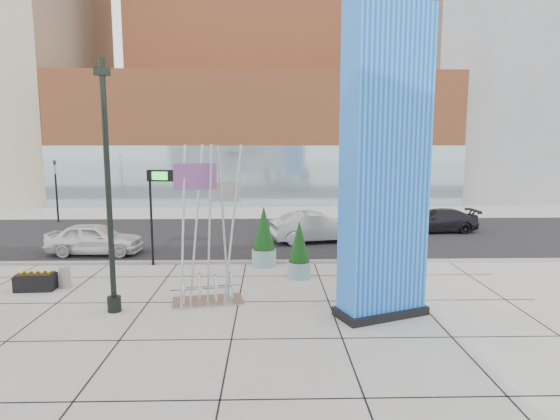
{
  "coord_description": "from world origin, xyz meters",
  "views": [
    {
      "loc": [
        2.03,
        -15.99,
        5.27
      ],
      "look_at": [
        2.45,
        2.0,
        2.65
      ],
      "focal_mm": 30.0,
      "sensor_mm": 36.0,
      "label": 1
    }
  ],
  "objects_px": {
    "public_art_sculpture": "(208,262)",
    "car_silver_mid": "(316,227)",
    "blue_pylon": "(385,171)",
    "overhead_street_sign": "(167,184)",
    "car_white_west": "(95,239)",
    "concrete_bollard": "(65,277)",
    "lamp_post": "(109,212)"
  },
  "relations": [
    {
      "from": "blue_pylon",
      "to": "car_white_west",
      "type": "bearing_deg",
      "value": 123.39
    },
    {
      "from": "lamp_post",
      "to": "concrete_bollard",
      "type": "relative_size",
      "value": 9.81
    },
    {
      "from": "concrete_bollard",
      "to": "car_white_west",
      "type": "relative_size",
      "value": 0.18
    },
    {
      "from": "car_white_west",
      "to": "car_silver_mid",
      "type": "distance_m",
      "value": 11.03
    },
    {
      "from": "concrete_bollard",
      "to": "car_white_west",
      "type": "xyz_separation_m",
      "value": [
        -0.74,
        5.07,
        0.35
      ]
    },
    {
      "from": "blue_pylon",
      "to": "overhead_street_sign",
      "type": "relative_size",
      "value": 2.23
    },
    {
      "from": "lamp_post",
      "to": "overhead_street_sign",
      "type": "relative_size",
      "value": 1.87
    },
    {
      "from": "lamp_post",
      "to": "car_white_west",
      "type": "xyz_separation_m",
      "value": [
        -3.35,
        7.59,
        -2.4
      ]
    },
    {
      "from": "public_art_sculpture",
      "to": "concrete_bollard",
      "type": "xyz_separation_m",
      "value": [
        -5.45,
        1.73,
        -0.98
      ]
    },
    {
      "from": "lamp_post",
      "to": "car_silver_mid",
      "type": "height_order",
      "value": "lamp_post"
    },
    {
      "from": "lamp_post",
      "to": "public_art_sculpture",
      "type": "relative_size",
      "value": 1.47
    },
    {
      "from": "overhead_street_sign",
      "to": "lamp_post",
      "type": "bearing_deg",
      "value": -86.6
    },
    {
      "from": "public_art_sculpture",
      "to": "car_silver_mid",
      "type": "xyz_separation_m",
      "value": [
        4.54,
        9.35,
        -0.57
      ]
    },
    {
      "from": "concrete_bollard",
      "to": "car_white_west",
      "type": "distance_m",
      "value": 5.14
    },
    {
      "from": "lamp_post",
      "to": "car_white_west",
      "type": "relative_size",
      "value": 1.76
    },
    {
      "from": "public_art_sculpture",
      "to": "overhead_street_sign",
      "type": "bearing_deg",
      "value": 106.06
    },
    {
      "from": "blue_pylon",
      "to": "car_silver_mid",
      "type": "xyz_separation_m",
      "value": [
        -0.91,
        10.63,
        -3.64
      ]
    },
    {
      "from": "public_art_sculpture",
      "to": "car_white_west",
      "type": "xyz_separation_m",
      "value": [
        -6.19,
        6.8,
        -0.63
      ]
    },
    {
      "from": "blue_pylon",
      "to": "lamp_post",
      "type": "height_order",
      "value": "blue_pylon"
    },
    {
      "from": "blue_pylon",
      "to": "car_silver_mid",
      "type": "distance_m",
      "value": 11.28
    },
    {
      "from": "overhead_street_sign",
      "to": "car_silver_mid",
      "type": "bearing_deg",
      "value": 42.62
    },
    {
      "from": "concrete_bollard",
      "to": "car_silver_mid",
      "type": "bearing_deg",
      "value": 37.36
    },
    {
      "from": "public_art_sculpture",
      "to": "car_silver_mid",
      "type": "bearing_deg",
      "value": 54.6
    },
    {
      "from": "public_art_sculpture",
      "to": "concrete_bollard",
      "type": "distance_m",
      "value": 5.8
    },
    {
      "from": "blue_pylon",
      "to": "concrete_bollard",
      "type": "distance_m",
      "value": 12.0
    },
    {
      "from": "public_art_sculpture",
      "to": "overhead_street_sign",
      "type": "distance_m",
      "value": 5.75
    },
    {
      "from": "lamp_post",
      "to": "car_silver_mid",
      "type": "bearing_deg",
      "value": 53.96
    },
    {
      "from": "blue_pylon",
      "to": "overhead_street_sign",
      "type": "distance_m",
      "value": 9.89
    },
    {
      "from": "blue_pylon",
      "to": "lamp_post",
      "type": "bearing_deg",
      "value": 154.78
    },
    {
      "from": "blue_pylon",
      "to": "overhead_street_sign",
      "type": "xyz_separation_m",
      "value": [
        -7.75,
        6.08,
        -0.9
      ]
    },
    {
      "from": "blue_pylon",
      "to": "overhead_street_sign",
      "type": "height_order",
      "value": "blue_pylon"
    },
    {
      "from": "public_art_sculpture",
      "to": "car_silver_mid",
      "type": "height_order",
      "value": "public_art_sculpture"
    }
  ]
}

